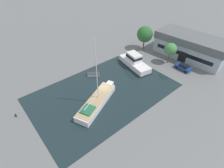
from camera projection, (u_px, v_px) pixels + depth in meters
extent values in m
plane|color=slate|center=(104.00, 92.00, 40.10)|extent=(440.00, 440.00, 0.00)
cube|color=#19282D|center=(104.00, 92.00, 40.10)|extent=(20.54, 32.17, 0.01)
cube|color=#99A8B2|center=(189.00, 50.00, 51.50)|extent=(20.07, 10.42, 4.41)
cube|color=#565B60|center=(193.00, 39.00, 49.48)|extent=(20.67, 10.74, 2.09)
cube|color=black|center=(182.00, 57.00, 49.51)|extent=(2.31, 0.29, 3.09)
cube|color=black|center=(183.00, 54.00, 48.96)|extent=(16.34, 1.69, 1.10)
cylinder|color=brown|center=(169.00, 58.00, 49.09)|extent=(0.26, 0.26, 3.02)
sphere|color=#428447|center=(171.00, 49.00, 47.37)|extent=(3.34, 3.34, 3.34)
cylinder|color=brown|center=(144.00, 44.00, 55.77)|extent=(0.39, 0.39, 3.10)
sphere|color=#28602D|center=(145.00, 34.00, 53.68)|extent=(4.86, 4.86, 4.86)
cube|color=navy|center=(183.00, 67.00, 46.78)|extent=(4.38, 1.93, 0.81)
cube|color=black|center=(184.00, 66.00, 46.25)|extent=(2.30, 1.64, 0.56)
cube|color=black|center=(181.00, 64.00, 46.97)|extent=(0.10, 1.41, 0.44)
cylinder|color=black|center=(177.00, 67.00, 47.48)|extent=(0.61, 0.22, 0.60)
cylinder|color=black|center=(180.00, 66.00, 48.22)|extent=(0.61, 0.22, 0.60)
cylinder|color=black|center=(185.00, 72.00, 45.82)|extent=(0.61, 0.22, 0.60)
cylinder|color=black|center=(189.00, 70.00, 46.57)|extent=(0.61, 0.22, 0.60)
cube|color=white|center=(96.00, 102.00, 36.37)|extent=(7.77, 12.05, 1.39)
cube|color=white|center=(110.00, 85.00, 40.98)|extent=(1.78, 1.68, 1.39)
cube|color=tan|center=(96.00, 100.00, 35.92)|extent=(7.45, 11.57, 0.08)
cylinder|color=silver|center=(97.00, 71.00, 32.49)|extent=(0.16, 0.16, 12.95)
cylinder|color=silver|center=(91.00, 101.00, 33.95)|extent=(2.33, 4.89, 0.12)
cube|color=#236647|center=(88.00, 110.00, 33.50)|extent=(3.07, 3.28, 0.30)
cube|color=white|center=(134.00, 64.00, 47.92)|extent=(10.65, 5.23, 1.62)
cube|color=black|center=(134.00, 66.00, 48.33)|extent=(10.76, 5.31, 0.18)
cube|color=silver|center=(134.00, 57.00, 47.09)|extent=(4.25, 3.18, 2.14)
cube|color=black|center=(134.00, 56.00, 46.96)|extent=(4.34, 3.26, 0.68)
cube|color=white|center=(94.00, 74.00, 45.10)|extent=(2.97, 3.29, 0.45)
cube|color=#333338|center=(93.00, 73.00, 44.94)|extent=(3.11, 3.44, 0.08)
cylinder|color=black|center=(16.00, 116.00, 34.08)|extent=(0.26, 0.26, 0.54)
sphere|color=black|center=(15.00, 114.00, 33.86)|extent=(0.29, 0.29, 0.29)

